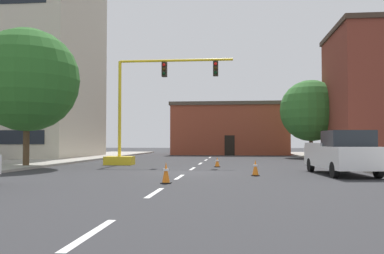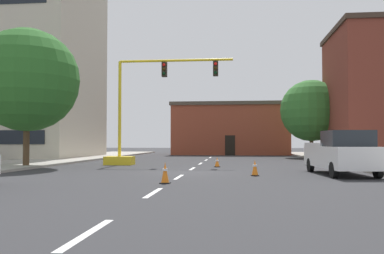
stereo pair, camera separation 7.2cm
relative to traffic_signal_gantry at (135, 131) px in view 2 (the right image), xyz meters
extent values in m
plane|color=#2D2D30|center=(4.10, -5.90, -2.20)|extent=(160.00, 160.00, 0.00)
cube|color=#9E998E|center=(-7.58, 2.10, -2.13)|extent=(6.00, 56.00, 0.14)
cube|color=#9E998E|center=(15.78, 2.10, -2.13)|extent=(6.00, 56.00, 0.14)
cube|color=silver|center=(4.10, -19.90, -2.19)|extent=(0.16, 2.40, 0.01)
cube|color=silver|center=(4.10, -14.40, -2.19)|extent=(0.16, 2.40, 0.01)
cube|color=silver|center=(4.10, -8.90, -2.19)|extent=(0.16, 2.40, 0.01)
cube|color=silver|center=(4.10, -3.40, -2.19)|extent=(0.16, 2.40, 0.01)
cube|color=silver|center=(4.10, 2.10, -2.19)|extent=(0.16, 2.40, 0.01)
cube|color=silver|center=(4.10, 7.60, -2.19)|extent=(0.16, 2.40, 0.01)
cube|color=silver|center=(4.10, 13.10, -2.19)|extent=(0.16, 2.40, 0.01)
cube|color=beige|center=(-13.60, 10.43, 8.92)|extent=(13.08, 11.86, 22.23)
cube|color=brown|center=(5.89, 23.57, 0.59)|extent=(13.21, 8.13, 5.58)
cube|color=#4C4238|center=(5.89, 23.57, 3.59)|extent=(13.51, 8.43, 0.40)
cube|color=black|center=(5.89, 19.47, -1.10)|extent=(1.10, 0.06, 2.20)
cube|color=yellow|center=(-1.02, 0.00, -1.92)|extent=(1.80, 1.20, 0.55)
cylinder|color=yellow|center=(-1.02, 0.00, 1.45)|extent=(0.20, 0.20, 6.20)
cylinder|color=yellow|center=(2.67, 0.00, 4.55)|extent=(7.37, 0.16, 0.16)
cube|color=black|center=(1.93, 0.00, 3.98)|extent=(0.32, 0.36, 0.95)
sphere|color=red|center=(1.93, -0.19, 4.25)|extent=(0.20, 0.20, 0.20)
sphere|color=#38280A|center=(1.93, -0.19, 3.97)|extent=(0.20, 0.20, 0.20)
sphere|color=black|center=(1.93, -0.19, 3.69)|extent=(0.20, 0.20, 0.20)
cube|color=black|center=(5.25, 0.00, 3.98)|extent=(0.32, 0.36, 0.95)
sphere|color=red|center=(5.25, -0.19, 4.25)|extent=(0.20, 0.20, 0.20)
sphere|color=#38280A|center=(5.25, -0.19, 3.97)|extent=(0.20, 0.20, 0.20)
sphere|color=black|center=(5.25, -0.19, 3.69)|extent=(0.20, 0.20, 0.20)
cylinder|color=#4C3823|center=(-5.56, -3.50, -0.77)|extent=(0.36, 0.36, 2.85)
sphere|color=#286023|center=(-5.56, -3.50, 2.90)|extent=(6.00, 6.00, 6.00)
cylinder|color=brown|center=(13.68, 14.19, -1.06)|extent=(0.36, 0.36, 2.28)
sphere|color=#33702D|center=(13.68, 14.19, 2.28)|extent=(5.85, 5.85, 5.85)
cube|color=white|center=(11.27, -6.91, -1.38)|extent=(2.44, 5.55, 0.95)
cube|color=#1E2328|center=(11.34, -7.80, -0.56)|extent=(1.98, 1.95, 0.70)
cube|color=white|center=(11.17, -5.72, -0.83)|extent=(2.23, 2.96, 0.16)
cylinder|color=black|center=(12.32, -8.66, -1.86)|extent=(0.28, 0.70, 0.68)
cylinder|color=black|center=(10.52, -8.81, -1.86)|extent=(0.28, 0.70, 0.68)
cylinder|color=black|center=(12.01, -5.00, -1.86)|extent=(0.28, 0.70, 0.68)
cylinder|color=black|center=(10.22, -5.15, -1.86)|extent=(0.28, 0.70, 0.68)
cube|color=black|center=(5.41, -1.69, -2.18)|extent=(0.36, 0.36, 0.04)
cone|color=orange|center=(5.41, -1.69, -1.88)|extent=(0.28, 0.28, 0.56)
cylinder|color=white|center=(5.41, -1.69, -1.81)|extent=(0.19, 0.19, 0.08)
cube|color=black|center=(3.98, -11.67, -2.18)|extent=(0.36, 0.36, 0.04)
cone|color=orange|center=(3.98, -11.67, -1.79)|extent=(0.28, 0.28, 0.73)
cylinder|color=white|center=(3.98, -11.67, -1.70)|extent=(0.19, 0.19, 0.08)
cube|color=black|center=(7.35, -7.92, -2.18)|extent=(0.36, 0.36, 0.04)
cone|color=orange|center=(7.35, -7.92, -1.82)|extent=(0.28, 0.28, 0.67)
cylinder|color=white|center=(7.35, -7.92, -1.74)|extent=(0.19, 0.19, 0.08)
camera|label=1|loc=(6.44, -26.57, -0.69)|focal=39.13mm
camera|label=2|loc=(6.51, -26.56, -0.69)|focal=39.13mm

